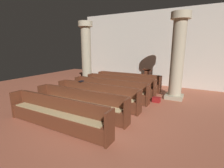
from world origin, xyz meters
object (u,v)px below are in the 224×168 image
at_px(lectern, 147,79).
at_px(pew_row_2, 110,89).
at_px(pew_row_5, 56,112).
at_px(pillar_aisle_side, 178,56).
at_px(pew_row_1, 120,84).
at_px(pew_row_4, 79,102).
at_px(pew_row_3, 97,94).
at_px(hymn_book, 81,81).
at_px(kneeler_box_red, 156,100).
at_px(pillar_far_side, 86,53).
at_px(pew_row_0, 128,81).

bearing_deg(lectern, pew_row_2, -102.71).
bearing_deg(lectern, pew_row_5, -96.56).
bearing_deg(pillar_aisle_side, lectern, 135.80).
bearing_deg(pew_row_1, pew_row_4, -90.00).
distance_m(pew_row_1, pew_row_5, 4.27).
bearing_deg(pew_row_5, pew_row_3, 90.00).
height_order(pew_row_1, pew_row_3, same).
height_order(hymn_book, kneeler_box_red, hymn_book).
xyz_separation_m(pew_row_2, pew_row_3, (0.00, -1.07, 0.00)).
xyz_separation_m(pew_row_5, pillar_aisle_side, (2.64, 4.71, 1.50)).
distance_m(pew_row_1, kneeler_box_red, 2.13).
distance_m(pew_row_1, hymn_book, 2.19).
height_order(pew_row_4, pillar_aisle_side, pillar_aisle_side).
distance_m(pew_row_4, pew_row_5, 1.07).
xyz_separation_m(pew_row_1, pillar_far_side, (-2.59, 0.66, 1.50)).
height_order(pew_row_1, hymn_book, hymn_book).
relative_size(pew_row_0, pew_row_5, 1.00).
bearing_deg(pew_row_4, hymn_book, 125.95).
bearing_deg(pew_row_1, pillar_aisle_side, 9.37).
height_order(pew_row_4, hymn_book, hymn_book).
bearing_deg(pew_row_2, kneeler_box_red, 15.66).
bearing_deg(pillar_far_side, pew_row_2, -33.71).
relative_size(pew_row_2, pew_row_4, 1.00).
distance_m(pillar_far_side, lectern, 4.01).
relative_size(pew_row_1, lectern, 3.44).
distance_m(lectern, kneeler_box_red, 3.07).
distance_m(lectern, hymn_book, 4.55).
distance_m(pew_row_4, lectern, 5.52).
relative_size(pew_row_3, lectern, 3.44).
relative_size(pew_row_2, kneeler_box_red, 11.54).
xyz_separation_m(hymn_book, kneeler_box_red, (2.95, 1.45, -0.80)).
height_order(pew_row_5, pillar_far_side, pillar_far_side).
xyz_separation_m(pew_row_2, pew_row_4, (0.00, -2.14, 0.00)).
distance_m(pillar_far_side, hymn_book, 3.28).
xyz_separation_m(pew_row_4, kneeler_box_red, (2.03, 2.71, -0.37)).
bearing_deg(hymn_book, pillar_aisle_side, 33.83).
relative_size(pew_row_0, pew_row_3, 1.00).
bearing_deg(pew_row_2, pew_row_0, 90.00).
bearing_deg(pew_row_5, pillar_far_side, 117.69).
relative_size(pew_row_2, pillar_far_side, 0.97).
distance_m(pew_row_2, hymn_book, 1.34).
xyz_separation_m(pew_row_3, pillar_aisle_side, (2.64, 2.57, 1.50)).
bearing_deg(pew_row_0, pew_row_2, -90.00).
distance_m(pew_row_3, pillar_far_side, 4.09).
relative_size(pew_row_1, pew_row_5, 1.00).
bearing_deg(kneeler_box_red, hymn_book, -153.86).
distance_m(pew_row_5, pillar_aisle_side, 5.60).
distance_m(pew_row_0, hymn_book, 3.18).
distance_m(pew_row_0, pillar_far_side, 3.02).
distance_m(pew_row_0, lectern, 1.42).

